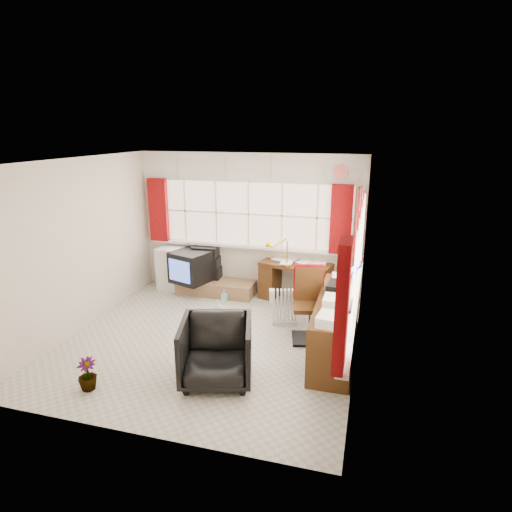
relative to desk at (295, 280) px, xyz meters
The scene contains 20 objects.
ground 2.04m from the desk, 116.28° to the right, with size 4.00×4.00×0.00m, color beige.
room_walls 2.30m from the desk, 116.28° to the right, with size 4.00×4.00×4.00m.
window_back 1.06m from the desk, behind, with size 3.70×0.12×3.60m.
window_right 2.16m from the desk, 59.62° to the right, with size 0.12×3.70×3.60m.
curtains 1.39m from the desk, 87.63° to the right, with size 3.83×3.83×1.15m.
overhead_cabinets 2.04m from the desk, 83.66° to the right, with size 3.98×3.98×0.48m.
desk is the anchor object (origin of this frame).
desk_lamp 0.67m from the desk, 123.39° to the right, with size 0.20×0.18×0.48m.
task_chair 1.38m from the desk, 72.00° to the right, with size 0.53×0.55×1.06m.
office_chair 2.73m from the desk, 99.45° to the right, with size 0.82×0.84×0.77m, color black.
radiator 1.01m from the desk, 88.68° to the right, with size 0.40×0.24×0.57m.
credenza 1.81m from the desk, 62.30° to the right, with size 0.50×2.00×0.85m.
file_tray 1.63m from the desk, 58.05° to the right, with size 0.29×0.37×0.12m, color black.
tv_bench 1.46m from the desk, behind, with size 1.40×0.50×0.25m, color #8B6545.
crt_tv 1.87m from the desk, behind, with size 0.75×0.72×0.55m.
hifi_stack 1.69m from the desk, behind, with size 0.57×0.37×0.58m.
mini_fridge 2.32m from the desk, behind, with size 0.49×0.50×0.79m.
spray_bottle_a 1.49m from the desk, 134.65° to the right, with size 0.12×0.12×0.31m, color silver.
spray_bottle_b 1.27m from the desk, 161.81° to the right, with size 0.09×0.10×0.21m, color #8CD1C1.
flower_vase 3.74m from the desk, 118.98° to the right, with size 0.21×0.21×0.38m, color black.
Camera 1 is at (2.08, -5.09, 2.88)m, focal length 30.00 mm.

